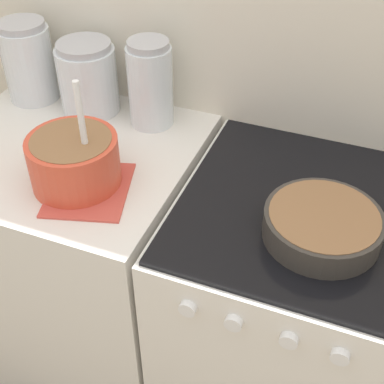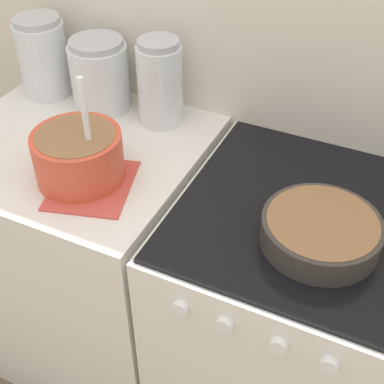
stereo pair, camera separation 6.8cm
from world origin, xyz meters
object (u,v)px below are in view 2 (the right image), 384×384
(baking_pan, at_px, (321,231))
(storage_jar_middle, at_px, (100,79))
(mixing_bowl, at_px, (78,154))
(stove, at_px, (282,324))
(storage_jar_left, at_px, (44,62))
(storage_jar_right, at_px, (160,88))

(baking_pan, distance_m, storage_jar_middle, 0.84)
(mixing_bowl, distance_m, storage_jar_middle, 0.37)
(stove, height_order, storage_jar_middle, storage_jar_middle)
(mixing_bowl, bearing_deg, storage_jar_middle, 113.92)
(storage_jar_left, bearing_deg, storage_jar_middle, 0.00)
(stove, height_order, baking_pan, baking_pan)
(stove, height_order, mixing_bowl, mixing_bowl)
(baking_pan, bearing_deg, stove, 126.77)
(stove, bearing_deg, mixing_bowl, -167.99)
(storage_jar_right, bearing_deg, baking_pan, -28.45)
(stove, xyz_separation_m, mixing_bowl, (-0.56, -0.12, 0.53))
(stove, relative_size, baking_pan, 3.33)
(storage_jar_right, bearing_deg, storage_jar_middle, 180.00)
(storage_jar_left, bearing_deg, stove, -13.45)
(mixing_bowl, height_order, storage_jar_left, mixing_bowl)
(mixing_bowl, bearing_deg, baking_pan, 2.80)
(storage_jar_left, relative_size, storage_jar_middle, 1.15)
(stove, xyz_separation_m, storage_jar_middle, (-0.71, 0.22, 0.55))
(baking_pan, distance_m, storage_jar_right, 0.65)
(baking_pan, height_order, storage_jar_middle, storage_jar_middle)
(stove, distance_m, baking_pan, 0.50)
(mixing_bowl, height_order, baking_pan, mixing_bowl)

